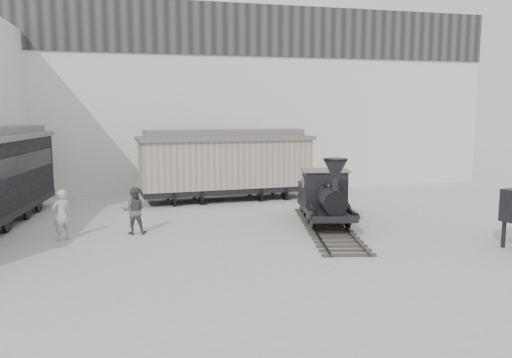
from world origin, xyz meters
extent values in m
plane|color=#9E9E9B|center=(0.00, 0.00, 0.00)|extent=(90.00, 90.00, 0.00)
cube|color=silver|center=(0.00, 15.00, 5.50)|extent=(34.00, 2.40, 11.00)
cube|color=#232326|center=(0.00, 13.75, 9.50)|extent=(34.00, 0.12, 3.00)
cube|color=#36322E|center=(2.26, 2.76, 0.07)|extent=(3.33, 8.39, 0.14)
cube|color=#2D2D30|center=(1.63, 2.89, 0.12)|extent=(1.65, 8.06, 0.05)
cube|color=#2D2D30|center=(2.89, 2.64, 0.12)|extent=(1.65, 8.06, 0.05)
cylinder|color=black|center=(1.49, 2.46, 0.63)|extent=(0.29, 0.98, 0.98)
cylinder|color=black|center=(2.86, 2.19, 0.63)|extent=(0.29, 0.98, 0.98)
cylinder|color=black|center=(1.72, 3.60, 0.63)|extent=(0.29, 0.98, 0.98)
cylinder|color=black|center=(3.08, 3.33, 0.63)|extent=(0.29, 0.98, 0.98)
cube|color=black|center=(2.29, 2.89, 0.74)|extent=(2.37, 3.49, 0.25)
cylinder|color=black|center=(2.17, 2.28, 1.31)|extent=(1.27, 2.18, 0.89)
cylinder|color=black|center=(2.01, 1.49, 2.01)|extent=(0.27, 0.27, 0.53)
cone|color=black|center=(2.01, 1.49, 2.59)|extent=(1.00, 1.00, 0.62)
sphere|color=black|center=(2.24, 2.63, 1.74)|extent=(0.46, 0.46, 0.46)
cube|color=black|center=(2.44, 3.68, 1.56)|extent=(1.94, 1.52, 1.38)
cube|color=slate|center=(2.44, 3.68, 2.28)|extent=(2.15, 1.72, 0.07)
cube|color=black|center=(2.75, 5.25, 1.06)|extent=(1.92, 2.06, 0.80)
cylinder|color=black|center=(-2.84, 10.26, 0.40)|extent=(2.05, 0.96, 0.79)
cylinder|color=black|center=(1.72, 10.65, 0.40)|extent=(2.05, 0.96, 0.79)
cube|color=black|center=(-0.56, 10.46, 0.60)|extent=(9.12, 3.25, 0.30)
cube|color=gray|center=(-0.56, 10.46, 1.99)|extent=(9.13, 3.35, 2.48)
cube|color=slate|center=(-0.56, 10.46, 3.33)|extent=(9.45, 3.67, 0.20)
cube|color=slate|center=(-0.56, 10.46, 3.61)|extent=(8.61, 1.93, 0.36)
cylinder|color=black|center=(-10.94, 8.46, 0.43)|extent=(2.31, 1.08, 0.85)
cube|color=black|center=(-9.89, 4.67, 2.58)|extent=(1.23, 11.32, 0.76)
imported|color=#B3B3B3|center=(-7.87, 3.34, 0.94)|extent=(0.82, 0.75, 1.87)
imported|color=#4C4C4C|center=(-5.30, 3.76, 0.91)|extent=(0.94, 0.76, 1.82)
cube|color=black|center=(7.17, -1.22, 0.47)|extent=(0.12, 0.12, 0.94)
camera|label=1|loc=(-5.01, -15.69, 4.62)|focal=35.00mm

